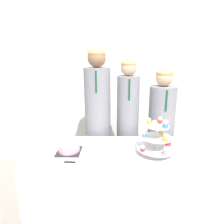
# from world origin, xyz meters

# --- Properties ---
(wall_back) EXTENTS (9.00, 0.06, 2.70)m
(wall_back) POSITION_xyz_m (0.00, 1.55, 1.35)
(wall_back) COLOR silver
(wall_back) RESTS_ON ground_plane
(table) EXTENTS (1.76, 0.62, 0.77)m
(table) POSITION_xyz_m (0.00, 0.31, 0.38)
(table) COLOR white
(table) RESTS_ON ground_plane
(round_cake) EXTENTS (0.21, 0.21, 0.10)m
(round_cake) POSITION_xyz_m (-0.52, 0.27, 0.82)
(round_cake) COLOR #232328
(round_cake) RESTS_ON table
(cake_knife) EXTENTS (0.31, 0.04, 0.01)m
(cake_knife) POSITION_xyz_m (-0.42, 0.08, 0.77)
(cake_knife) COLOR silver
(cake_knife) RESTS_ON table
(cupcake_stand) EXTENTS (0.32, 0.32, 0.32)m
(cupcake_stand) POSITION_xyz_m (0.23, 0.24, 0.92)
(cupcake_stand) COLOR silver
(cupcake_stand) RESTS_ON table
(student_0) EXTENTS (0.28, 0.29, 1.66)m
(student_0) POSITION_xyz_m (-0.31, 0.83, 0.80)
(student_0) COLOR gray
(student_0) RESTS_ON ground_plane
(student_1) EXTENTS (0.24, 0.25, 1.55)m
(student_1) POSITION_xyz_m (0.03, 0.83, 0.75)
(student_1) COLOR gray
(student_1) RESTS_ON ground_plane
(student_2) EXTENTS (0.29, 0.30, 1.45)m
(student_2) POSITION_xyz_m (0.41, 0.83, 0.69)
(student_2) COLOR gray
(student_2) RESTS_ON ground_plane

